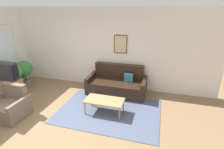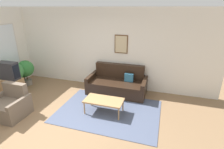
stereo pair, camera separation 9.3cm
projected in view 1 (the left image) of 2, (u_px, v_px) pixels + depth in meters
name	position (u px, v px, depth m)	size (l,w,h in m)	color
ground_plane	(56.00, 131.00, 4.06)	(16.00, 16.00, 0.00)	#846647
area_rug	(109.00, 111.00, 4.81)	(2.73, 1.95, 0.01)	#4C5670
wall_back	(96.00, 48.00, 6.03)	(8.00, 0.09, 2.70)	white
couch	(117.00, 84.00, 5.78)	(1.89, 0.90, 0.91)	black
coffee_table	(104.00, 101.00, 4.63)	(1.02, 0.52, 0.39)	#A87F51
tv_stand	(11.00, 87.00, 5.60)	(0.69, 0.43, 0.55)	#A87F51
tv	(7.00, 71.00, 5.40)	(0.65, 0.28, 0.55)	#2D2D33
armchair	(10.00, 107.00, 4.51)	(0.86, 0.76, 0.82)	#6B5B4C
potted_plant_tall	(12.00, 73.00, 5.68)	(0.63, 0.63, 1.01)	#383D42
potted_plant_by_window	(21.00, 72.00, 6.24)	(0.50, 0.50, 0.78)	#935638
potted_plant_small	(24.00, 70.00, 6.20)	(0.58, 0.58, 0.92)	slate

